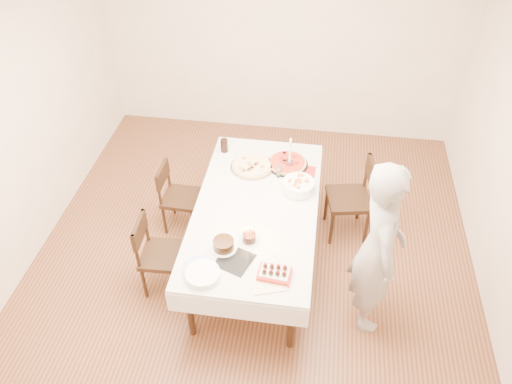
# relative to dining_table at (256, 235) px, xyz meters

# --- Properties ---
(floor) EXTENTS (5.00, 5.00, 0.00)m
(floor) POSITION_rel_dining_table_xyz_m (-0.03, -0.04, -0.38)
(floor) COLOR #4F2C1B
(floor) RESTS_ON ground
(wall_back) EXTENTS (4.50, 0.04, 2.70)m
(wall_back) POSITION_rel_dining_table_xyz_m (-0.03, 2.46, 0.98)
(wall_back) COLOR #EEE3C8
(wall_back) RESTS_ON floor
(wall_left) EXTENTS (0.04, 5.00, 2.70)m
(wall_left) POSITION_rel_dining_table_xyz_m (-2.28, -0.04, 0.98)
(wall_left) COLOR #EEE3C8
(wall_left) RESTS_ON floor
(dining_table) EXTENTS (1.41, 2.27, 0.75)m
(dining_table) POSITION_rel_dining_table_xyz_m (0.00, 0.00, 0.00)
(dining_table) COLOR silver
(dining_table) RESTS_ON floor
(chair_right_savory) EXTENTS (0.55, 0.55, 0.92)m
(chair_right_savory) POSITION_rel_dining_table_xyz_m (0.89, 0.57, 0.09)
(chair_right_savory) COLOR black
(chair_right_savory) RESTS_ON floor
(chair_left_savory) EXTENTS (0.42, 0.42, 0.80)m
(chair_left_savory) POSITION_rel_dining_table_xyz_m (-0.86, 0.40, 0.02)
(chair_left_savory) COLOR black
(chair_left_savory) RESTS_ON floor
(chair_left_dessert) EXTENTS (0.45, 0.45, 0.85)m
(chair_left_dessert) POSITION_rel_dining_table_xyz_m (-0.81, -0.43, 0.05)
(chair_left_dessert) COLOR black
(chair_left_dessert) RESTS_ON floor
(person) EXTENTS (0.49, 0.68, 1.75)m
(person) POSITION_rel_dining_table_xyz_m (1.09, -0.49, 0.50)
(person) COLOR #9E9995
(person) RESTS_ON floor
(pizza_white) EXTENTS (0.49, 0.49, 0.04)m
(pizza_white) POSITION_rel_dining_table_xyz_m (-0.12, 0.58, 0.40)
(pizza_white) COLOR beige
(pizza_white) RESTS_ON dining_table
(pizza_pepperoni) EXTENTS (0.54, 0.54, 0.04)m
(pizza_pepperoni) POSITION_rel_dining_table_xyz_m (0.23, 0.68, 0.40)
(pizza_pepperoni) COLOR red
(pizza_pepperoni) RESTS_ON dining_table
(red_placemat) EXTENTS (0.27, 0.27, 0.01)m
(red_placemat) POSITION_rel_dining_table_xyz_m (0.39, 0.56, 0.38)
(red_placemat) COLOR #B21E1E
(red_placemat) RESTS_ON dining_table
(pasta_bowl) EXTENTS (0.37, 0.37, 0.10)m
(pasta_bowl) POSITION_rel_dining_table_xyz_m (0.37, 0.29, 0.43)
(pasta_bowl) COLOR white
(pasta_bowl) RESTS_ON dining_table
(taper_candle) EXTENTS (0.10, 0.10, 0.37)m
(taper_candle) POSITION_rel_dining_table_xyz_m (0.25, 0.64, 0.56)
(taper_candle) COLOR white
(taper_candle) RESTS_ON dining_table
(shaker_pair) EXTENTS (0.11, 0.11, 0.12)m
(shaker_pair) POSITION_rel_dining_table_xyz_m (0.16, 0.47, 0.43)
(shaker_pair) COLOR white
(shaker_pair) RESTS_ON dining_table
(cola_glass) EXTENTS (0.08, 0.08, 0.15)m
(cola_glass) POSITION_rel_dining_table_xyz_m (-0.46, 0.82, 0.45)
(cola_glass) COLOR black
(cola_glass) RESTS_ON dining_table
(layer_cake) EXTENTS (0.28, 0.28, 0.09)m
(layer_cake) POSITION_rel_dining_table_xyz_m (-0.20, -0.56, 0.42)
(layer_cake) COLOR #341E0D
(layer_cake) RESTS_ON dining_table
(cake_board) EXTENTS (0.35, 0.35, 0.01)m
(cake_board) POSITION_rel_dining_table_xyz_m (-0.08, -0.68, 0.38)
(cake_board) COLOR black
(cake_board) RESTS_ON dining_table
(birthday_cake) EXTENTS (0.15, 0.15, 0.13)m
(birthday_cake) POSITION_rel_dining_table_xyz_m (0.00, -0.43, 0.45)
(birthday_cake) COLOR #35180E
(birthday_cake) RESTS_ON dining_table
(strawberry_box) EXTENTS (0.28, 0.20, 0.07)m
(strawberry_box) POSITION_rel_dining_table_xyz_m (0.27, -0.80, 0.41)
(strawberry_box) COLOR red
(strawberry_box) RESTS_ON dining_table
(box_lid) EXTENTS (0.32, 0.26, 0.02)m
(box_lid) POSITION_rel_dining_table_xyz_m (0.24, -0.88, 0.38)
(box_lid) COLOR beige
(box_lid) RESTS_ON dining_table
(plate_stack) EXTENTS (0.31, 0.31, 0.06)m
(plate_stack) POSITION_rel_dining_table_xyz_m (-0.31, -0.89, 0.40)
(plate_stack) COLOR white
(plate_stack) RESTS_ON dining_table
(china_plate) EXTENTS (0.31, 0.31, 0.01)m
(china_plate) POSITION_rel_dining_table_xyz_m (-0.35, -0.81, 0.38)
(china_plate) COLOR white
(china_plate) RESTS_ON dining_table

